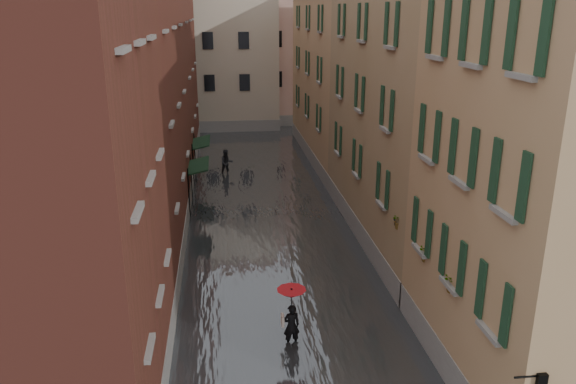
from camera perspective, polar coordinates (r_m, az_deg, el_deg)
ground at (r=18.73m, az=1.03°, el=-15.98°), size 120.00×120.00×0.00m
floodwater at (r=30.29m, az=-2.37°, el=-2.00°), size 10.00×60.00×0.20m
building_left_near at (r=14.75m, az=-25.64°, el=0.56°), size 6.00×8.00×13.00m
building_left_mid at (r=25.19m, az=-17.99°, el=7.51°), size 6.00×14.00×12.50m
building_left_far at (r=39.81m, az=-14.19°, el=12.51°), size 6.00×16.00×14.00m
building_right_near at (r=16.90m, az=26.40°, el=-0.15°), size 6.00×8.00×11.50m
building_right_mid at (r=26.35m, az=13.74°, el=8.86°), size 6.00×14.00×13.00m
building_right_far at (r=40.70m, az=6.28°, el=11.28°), size 6.00×16.00×11.50m
building_end_cream at (r=53.52m, az=-8.02°, el=13.63°), size 12.00×9.00×13.00m
building_end_pink at (r=56.15m, az=1.51°, el=13.48°), size 10.00×9.00×12.00m
awning_near at (r=30.39m, az=-9.14°, el=2.53°), size 1.09×2.96×2.80m
awning_far at (r=35.75m, az=-8.87°, el=4.90°), size 1.09×3.16×2.80m
wall_lantern at (r=13.65m, az=24.19°, el=-16.97°), size 0.71×0.22×0.35m
window_planters at (r=18.36m, az=13.80°, el=-4.82°), size 0.59×5.66×0.84m
pedestrian_main at (r=18.36m, az=0.34°, el=-12.02°), size 0.95×0.95×2.06m
pedestrian_far at (r=36.99m, az=-6.26°, el=2.94°), size 0.99×0.84×1.80m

